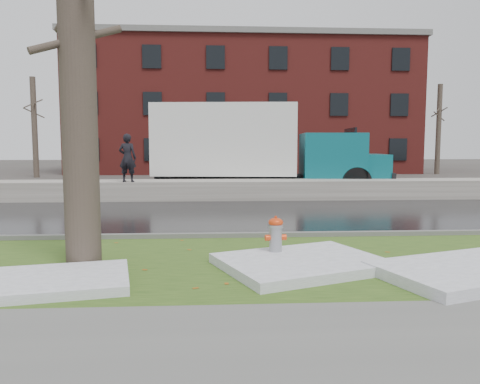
{
  "coord_description": "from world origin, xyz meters",
  "views": [
    {
      "loc": [
        -0.45,
        -9.37,
        2.1
      ],
      "look_at": [
        0.2,
        1.64,
        1.0
      ],
      "focal_mm": 35.0,
      "sensor_mm": 36.0,
      "label": 1
    }
  ],
  "objects": [
    {
      "name": "snow_patch_near",
      "position": [
        1.05,
        -1.7,
        0.12
      ],
      "size": [
        3.15,
        2.8,
        0.16
      ],
      "primitive_type": "cube",
      "rotation": [
        0.0,
        0.0,
        0.37
      ],
      "color": "white",
      "rests_on": "verge"
    },
    {
      "name": "road",
      "position": [
        0.0,
        4.5,
        0.01
      ],
      "size": [
        60.0,
        7.0,
        0.03
      ],
      "primitive_type": "cube",
      "color": "black",
      "rests_on": "ground"
    },
    {
      "name": "bg_tree_left",
      "position": [
        -12.0,
        22.0,
        3.33
      ],
      "size": [
        1.4,
        1.62,
        6.5
      ],
      "color": "brown",
      "rests_on": "ground"
    },
    {
      "name": "sidewalk",
      "position": [
        0.0,
        -5.0,
        0.03
      ],
      "size": [
        60.0,
        3.0,
        0.05
      ],
      "primitive_type": "cube",
      "color": "slate",
      "rests_on": "ground"
    },
    {
      "name": "ground",
      "position": [
        0.0,
        0.0,
        0.0
      ],
      "size": [
        120.0,
        120.0,
        0.0
      ],
      "primitive_type": "plane",
      "color": "#47423D",
      "rests_on": "ground"
    },
    {
      "name": "curb",
      "position": [
        0.0,
        1.0,
        0.07
      ],
      "size": [
        60.0,
        0.15,
        0.14
      ],
      "primitive_type": "cube",
      "color": "slate",
      "rests_on": "ground"
    },
    {
      "name": "bg_tree_center",
      "position": [
        -6.0,
        26.0,
        3.33
      ],
      "size": [
        1.4,
        1.62,
        6.5
      ],
      "color": "brown",
      "rests_on": "ground"
    },
    {
      "name": "snow_patch_side",
      "position": [
        3.58,
        -2.4,
        0.13
      ],
      "size": [
        3.23,
        2.6,
        0.18
      ],
      "primitive_type": "cube",
      "rotation": [
        0.0,
        0.0,
        0.33
      ],
      "color": "white",
      "rests_on": "verge"
    },
    {
      "name": "fire_hydrant",
      "position": [
        0.67,
        -1.14,
        0.47
      ],
      "size": [
        0.39,
        0.35,
        0.8
      ],
      "rotation": [
        0.0,
        0.0,
        0.12
      ],
      "color": "#96989E",
      "rests_on": "verge"
    },
    {
      "name": "tree",
      "position": [
        -2.67,
        -1.34,
        3.76
      ],
      "size": [
        1.38,
        1.55,
        7.39
      ],
      "rotation": [
        0.0,
        0.0,
        0.19
      ],
      "color": "brown",
      "rests_on": "verge"
    },
    {
      "name": "bg_tree_right",
      "position": [
        16.0,
        24.0,
        3.33
      ],
      "size": [
        1.4,
        1.62,
        6.5
      ],
      "color": "brown",
      "rests_on": "ground"
    },
    {
      "name": "snowbank",
      "position": [
        0.0,
        8.7,
        0.38
      ],
      "size": [
        60.0,
        1.6,
        0.75
      ],
      "primitive_type": "cube",
      "color": "#B2ACA3",
      "rests_on": "ground"
    },
    {
      "name": "worker",
      "position": [
        -3.58,
        8.1,
        1.64
      ],
      "size": [
        0.71,
        0.53,
        1.78
      ],
      "primitive_type": "imported",
      "rotation": [
        0.0,
        0.0,
        2.97
      ],
      "color": "black",
      "rests_on": "snowbank"
    },
    {
      "name": "verge",
      "position": [
        0.0,
        -1.25,
        0.02
      ],
      "size": [
        60.0,
        4.5,
        0.04
      ],
      "primitive_type": "cube",
      "color": "#284717",
      "rests_on": "ground"
    },
    {
      "name": "brick_building",
      "position": [
        2.0,
        30.0,
        5.0
      ],
      "size": [
        26.0,
        12.0,
        10.0
      ],
      "primitive_type": "cube",
      "color": "maroon",
      "rests_on": "ground"
    },
    {
      "name": "box_truck",
      "position": [
        1.31,
        10.87,
        2.03
      ],
      "size": [
        11.62,
        3.52,
        3.84
      ],
      "rotation": [
        0.0,
        0.0,
        -0.09
      ],
      "color": "black",
      "rests_on": "ground"
    },
    {
      "name": "parking_lot",
      "position": [
        0.0,
        13.0,
        0.01
      ],
      "size": [
        60.0,
        9.0,
        0.03
      ],
      "primitive_type": "cube",
      "color": "slate",
      "rests_on": "ground"
    },
    {
      "name": "snow_patch_far",
      "position": [
        -2.83,
        -2.5,
        0.11
      ],
      "size": [
        2.48,
        2.01,
        0.14
      ],
      "primitive_type": "cube",
      "rotation": [
        0.0,
        0.0,
        0.2
      ],
      "color": "white",
      "rests_on": "verge"
    }
  ]
}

